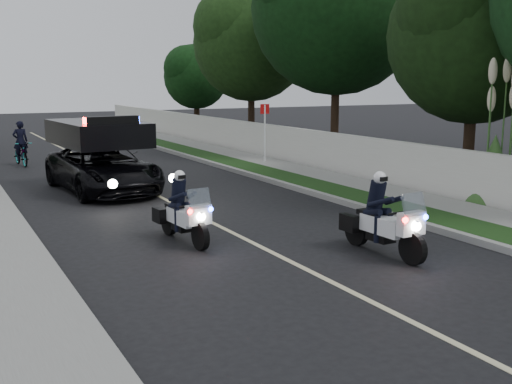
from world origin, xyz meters
TOP-DOWN VIEW (x-y plane):
  - ground at (0.00, 0.00)m, footprint 120.00×120.00m
  - curb_right at (4.10, 10.00)m, footprint 0.20×60.00m
  - grass_verge at (4.80, 10.00)m, footprint 1.20×60.00m
  - sidewalk_right at (6.10, 10.00)m, footprint 1.40×60.00m
  - property_wall at (7.10, 10.00)m, footprint 0.22×60.00m
  - curb_left at (-4.10, 10.00)m, footprint 0.20×60.00m
  - lane_marking at (0.00, 10.00)m, footprint 0.12×50.00m
  - police_moto_left at (-1.25, 4.69)m, footprint 0.78×1.84m
  - police_moto_right at (1.85, 1.97)m, footprint 0.76×1.96m
  - police_suv at (-1.23, 11.40)m, footprint 2.80×5.37m
  - bicycle at (-2.65, 18.75)m, footprint 0.82×1.87m
  - cyclist at (-2.65, 18.75)m, footprint 0.58×0.40m
  - sign_post at (6.00, 14.23)m, footprint 0.42×0.42m
  - pampas_far at (7.60, 4.29)m, footprint 1.98×1.98m
  - tree_right_a at (9.58, 7.02)m, footprint 6.47×6.47m
  - tree_right_c at (10.15, 15.28)m, footprint 8.32×8.32m
  - tree_right_d at (9.75, 22.51)m, footprint 7.61×7.61m
  - tree_right_e at (9.77, 30.24)m, footprint 5.51×5.51m

SIDE VIEW (x-z plane):
  - ground at x=0.00m, z-range 0.00..0.00m
  - police_moto_left at x=-1.25m, z-range -0.76..0.76m
  - police_moto_right at x=1.85m, z-range -0.82..0.82m
  - police_suv at x=-1.23m, z-range -1.26..1.26m
  - bicycle at x=-2.65m, z-range -0.47..0.47m
  - cyclist at x=-2.65m, z-range -0.79..0.79m
  - sign_post at x=6.00m, z-range -1.26..1.26m
  - pampas_far at x=7.60m, z-range -2.16..2.16m
  - tree_right_a at x=9.58m, z-range -4.60..4.60m
  - tree_right_c at x=10.15m, z-range -6.28..6.28m
  - tree_right_d at x=9.75m, z-range -5.18..5.18m
  - tree_right_e at x=9.77m, z-range -3.49..3.49m
  - lane_marking at x=0.00m, z-range 0.00..0.01m
  - curb_right at x=4.10m, z-range 0.00..0.15m
  - curb_left at x=-4.10m, z-range 0.00..0.15m
  - grass_verge at x=4.80m, z-range 0.00..0.16m
  - sidewalk_right at x=6.10m, z-range 0.00..0.16m
  - property_wall at x=7.10m, z-range 0.00..1.50m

